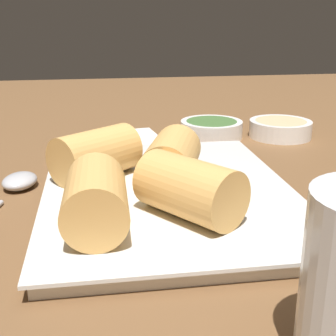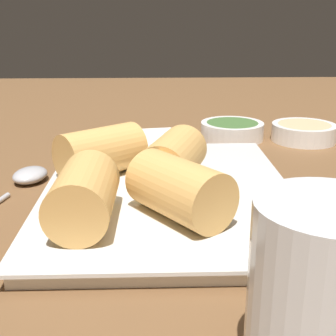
# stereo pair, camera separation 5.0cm
# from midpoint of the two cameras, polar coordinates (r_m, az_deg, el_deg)

# --- Properties ---
(table_surface) EXTENTS (1.80, 1.40, 0.02)m
(table_surface) POSITION_cam_midpoint_polar(r_m,az_deg,el_deg) (0.43, -2.84, -6.72)
(table_surface) COLOR brown
(table_surface) RESTS_ON ground
(serving_plate) EXTENTS (0.31, 0.23, 0.01)m
(serving_plate) POSITION_cam_midpoint_polar(r_m,az_deg,el_deg) (0.45, -3.21, -3.32)
(serving_plate) COLOR silver
(serving_plate) RESTS_ON table_surface
(roll_front_left) EXTENTS (0.09, 0.10, 0.05)m
(roll_front_left) POSITION_cam_midpoint_polar(r_m,az_deg,el_deg) (0.48, -11.37, 1.75)
(roll_front_left) COLOR #DBA356
(roll_front_left) RESTS_ON serving_plate
(roll_front_right) EXTENTS (0.10, 0.07, 0.05)m
(roll_front_right) POSITION_cam_midpoint_polar(r_m,az_deg,el_deg) (0.45, -2.63, 1.26)
(roll_front_right) COLOR #DBA356
(roll_front_right) RESTS_ON serving_plate
(roll_back_left) EXTENTS (0.10, 0.09, 0.05)m
(roll_back_left) POSITION_cam_midpoint_polar(r_m,az_deg,el_deg) (0.38, -1.66, -2.44)
(roll_back_left) COLOR #DBA356
(roll_back_left) RESTS_ON serving_plate
(roll_back_right) EXTENTS (0.09, 0.05, 0.05)m
(roll_back_right) POSITION_cam_midpoint_polar(r_m,az_deg,el_deg) (0.37, -12.73, -3.49)
(roll_back_right) COLOR #DBA356
(roll_back_right) RESTS_ON serving_plate
(dipping_bowl_near) EXTENTS (0.09, 0.09, 0.02)m
(dipping_bowl_near) POSITION_cam_midpoint_polar(r_m,az_deg,el_deg) (0.68, 3.21, 4.81)
(dipping_bowl_near) COLOR white
(dipping_bowl_near) RESTS_ON table_surface
(dipping_bowl_far) EXTENTS (0.09, 0.09, 0.02)m
(dipping_bowl_far) POSITION_cam_midpoint_polar(r_m,az_deg,el_deg) (0.69, 11.53, 4.76)
(dipping_bowl_far) COLOR white
(dipping_bowl_far) RESTS_ON table_surface
(spoon) EXTENTS (0.17, 0.06, 0.02)m
(spoon) POSITION_cam_midpoint_polar(r_m,az_deg,el_deg) (0.51, -20.77, -1.95)
(spoon) COLOR #B2B2B7
(spoon) RESTS_ON table_surface
(napkin) EXTENTS (0.12, 0.10, 0.01)m
(napkin) POSITION_cam_midpoint_polar(r_m,az_deg,el_deg) (0.66, -7.01, 3.33)
(napkin) COLOR silver
(napkin) RESTS_ON table_surface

